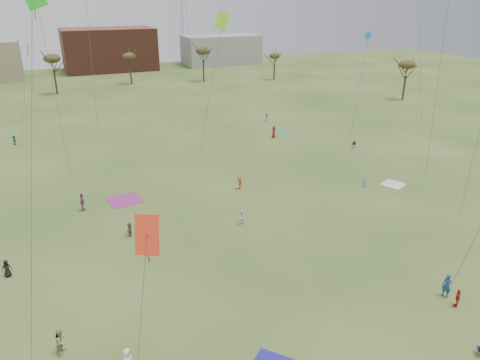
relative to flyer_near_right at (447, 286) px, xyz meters
name	(u,v)px	position (x,y,z in m)	size (l,w,h in m)	color
ground	(307,309)	(-10.21, 2.92, -0.94)	(260.00, 260.00, 0.00)	#36551A
flyer_near_right	(447,286)	(0.00, 0.00, 0.00)	(0.68, 0.45, 1.87)	navy
spectator_fore_a	(458,298)	(-0.17, -1.19, -0.22)	(0.83, 0.35, 1.42)	red
spectator_fore_b	(61,341)	(-26.57, 5.45, -0.01)	(0.90, 0.70, 1.84)	tan
spectator_fore_c	(130,229)	(-19.80, 18.69, -0.23)	(1.31, 0.42, 1.41)	brown
flyer_mid_a	(7,268)	(-30.03, 16.03, -0.19)	(0.73, 0.48, 1.50)	black
flyer_mid_b	(239,182)	(-5.97, 24.71, -0.13)	(1.04, 0.60, 1.61)	#BB5323
flyer_mid_c	(364,181)	(7.60, 19.29, -0.19)	(0.54, 0.36, 1.49)	#76B6C5
spectator_mid_d	(82,202)	(-23.23, 26.11, 0.02)	(1.12, 0.46, 1.90)	#9A4070
spectator_mid_e	(242,217)	(-9.25, 16.57, -0.17)	(0.74, 0.58, 1.53)	white
flyer_far_a	(14,140)	(-30.24, 53.73, -0.21)	(1.34, 0.43, 1.44)	#256F4B
flyer_far_b	(274,132)	(7.19, 41.24, 0.00)	(0.91, 0.59, 1.86)	maroon
flyer_far_c	(266,117)	(10.68, 50.67, -0.21)	(0.94, 0.54, 1.45)	#1F5F92
blanket_cream	(393,184)	(11.37, 18.53, -0.93)	(2.39, 2.39, 0.03)	white
blanket_plum	(125,200)	(-18.81, 26.92, -0.93)	(3.45, 3.45, 0.03)	#9D307A
blanket_olive	(282,131)	(9.99, 43.70, -0.93)	(2.70, 2.70, 0.03)	#389A65
camp_chair_right	(354,146)	(15.66, 31.99, -0.68)	(0.74, 0.73, 0.87)	#15203C
tree_line	(101,65)	(-13.06, 82.04, 6.15)	(117.44, 49.32, 8.91)	#3A2B1E
building_brick	(109,49)	(-5.21, 122.92, 5.06)	(26.00, 16.00, 12.00)	brown
building_grey	(221,50)	(29.79, 120.92, 3.56)	(24.00, 12.00, 9.00)	gray
radio_tower	(183,1)	(19.79, 127.92, 18.27)	(1.51, 1.72, 41.00)	#9EA3A8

